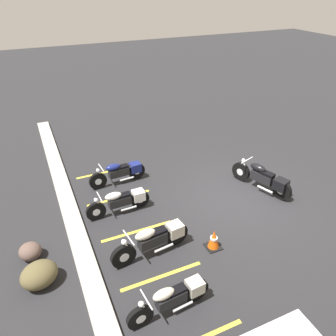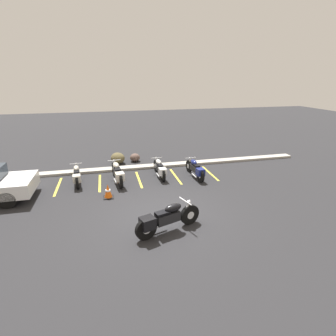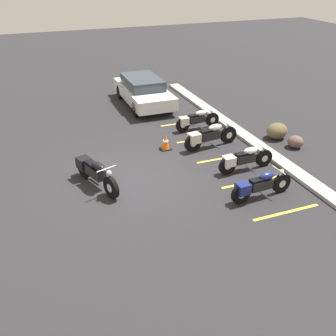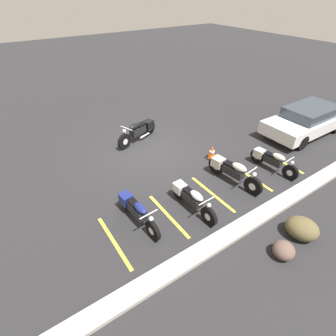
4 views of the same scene
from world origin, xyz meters
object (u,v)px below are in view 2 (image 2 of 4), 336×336
Objects in this scene: motorcycle_black_featured at (166,219)px; parked_bike_1 at (117,173)px; parked_bike_3 at (195,169)px; parked_bike_0 at (77,175)px; parked_bike_2 at (160,169)px; landscape_rock_1 at (135,158)px; landscape_rock_0 at (118,158)px; traffic_cone at (108,191)px.

parked_bike_1 is at bearing 86.36° from motorcycle_black_featured.
parked_bike_0 is at bearing 80.97° from parked_bike_3.
landscape_rock_1 is at bearing 15.67° from parked_bike_2.
parked_bike_1 reaches higher than parked_bike_2.
landscape_rock_0 is (-3.46, 3.04, -0.12)m from parked_bike_3.
motorcycle_black_featured reaches higher than traffic_cone.
parked_bike_2 is at bearing -95.19° from parked_bike_0.
parked_bike_3 is at bearing -51.86° from landscape_rock_1.
parked_bike_3 is 4.61m from landscape_rock_0.
landscape_rock_0 is (-1.03, 7.27, -0.17)m from motorcycle_black_featured.
motorcycle_black_featured is 7.41m from landscape_rock_1.
landscape_rock_0 is 0.98m from landscape_rock_1.
landscape_rock_1 is (0.96, 0.14, -0.07)m from landscape_rock_0.
parked_bike_2 reaches higher than traffic_cone.
parked_bike_2 is at bearing -72.30° from landscape_rock_1.
motorcycle_black_featured reaches higher than parked_bike_0.
motorcycle_black_featured is 4.76m from parked_bike_2.
landscape_rock_1 is (-2.50, 3.18, -0.20)m from parked_bike_3.
parked_bike_0 is at bearing 87.60° from parked_bike_2.
parked_bike_2 is 2.85m from landscape_rock_1.
parked_bike_0 reaches higher than landscape_rock_1.
motorcycle_black_featured is 5.57m from parked_bike_0.
landscape_rock_0 is (0.17, 2.84, -0.16)m from parked_bike_1.
motorcycle_black_featured is at bearing 168.32° from parked_bike_2.
landscape_rock_1 is at bearing 70.44° from traffic_cone.
parked_bike_2 is at bearing -54.61° from landscape_rock_0.
landscape_rock_0 is 4.39m from traffic_cone.
parked_bike_1 is 2.02m from parked_bike_2.
motorcycle_black_featured is 0.99× the size of parked_bike_1.
traffic_cone is at bearing 103.85° from parked_bike_3.
parked_bike_2 reaches higher than parked_bike_0.
parked_bike_0 is at bearing 126.03° from traffic_cone.
traffic_cone is (-0.63, -4.34, -0.03)m from landscape_rock_0.
motorcycle_black_featured is 2.51× the size of landscape_rock_0.
parked_bike_1 is at bearing 95.68° from parked_bike_2.
traffic_cone is (-0.46, -1.50, -0.20)m from parked_bike_1.
parked_bike_0 is 5.42m from parked_bike_3.
parked_bike_3 is at bearing 41.30° from motorcycle_black_featured.
parked_bike_0 is 1.79m from parked_bike_1.
motorcycle_black_featured is 1.07× the size of parked_bike_3.
parked_bike_3 is at bearing -100.15° from parked_bike_1.
parked_bike_2 is 1.70m from parked_bike_3.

